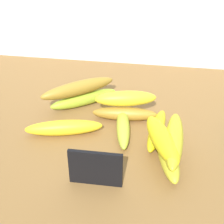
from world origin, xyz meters
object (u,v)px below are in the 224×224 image
at_px(banana_0, 167,154).
at_px(banana_8, 174,140).
at_px(banana_2, 123,127).
at_px(banana_7, 162,139).
at_px(banana_5, 157,131).
at_px(banana_1, 84,99).
at_px(banana_4, 125,114).
at_px(banana_6, 78,88).
at_px(chalkboard_sign, 98,170).
at_px(banana_3, 64,128).
at_px(banana_9, 126,99).

bearing_deg(banana_0, banana_8, 8.10).
bearing_deg(banana_2, banana_7, -45.10).
relative_size(banana_2, banana_5, 0.98).
distance_m(banana_2, banana_5, 0.08).
xyz_separation_m(banana_1, banana_5, (0.20, -0.11, -0.00)).
xyz_separation_m(banana_0, banana_7, (-0.01, -0.00, 0.04)).
distance_m(banana_0, banana_1, 0.31).
bearing_deg(banana_4, banana_6, 160.39).
relative_size(chalkboard_sign, banana_6, 0.53).
distance_m(banana_1, banana_3, 0.14).
bearing_deg(chalkboard_sign, banana_0, 33.21).
height_order(banana_4, banana_5, banana_4).
relative_size(banana_3, banana_6, 0.90).
bearing_deg(banana_4, banana_9, 90.72).
relative_size(banana_2, banana_6, 0.80).
height_order(banana_5, banana_7, banana_7).
xyz_separation_m(banana_0, banana_4, (-0.11, 0.15, -0.00)).
relative_size(chalkboard_sign, banana_7, 0.66).
relative_size(chalkboard_sign, banana_5, 0.65).
relative_size(banana_7, banana_8, 0.86).
bearing_deg(banana_5, chalkboard_sign, -122.26).
distance_m(banana_1, banana_2, 0.16).
bearing_deg(banana_9, banana_2, -87.93).
bearing_deg(banana_5, banana_7, -82.22).
distance_m(banana_5, banana_7, 0.10).
height_order(banana_1, banana_5, banana_1).
xyz_separation_m(banana_0, banana_8, (0.01, 0.00, 0.04)).
distance_m(banana_4, banana_5, 0.10).
height_order(banana_3, banana_9, banana_9).
bearing_deg(banana_1, banana_4, -24.78).
bearing_deg(banana_3, banana_8, -13.01).
bearing_deg(banana_2, banana_8, -36.58).
xyz_separation_m(banana_0, banana_3, (-0.25, 0.06, -0.00)).
bearing_deg(chalkboard_sign, banana_7, 34.86).
xyz_separation_m(banana_2, banana_9, (-0.00, 0.07, 0.04)).
distance_m(chalkboard_sign, banana_7, 0.15).
xyz_separation_m(banana_0, banana_5, (-0.03, 0.09, -0.00)).
xyz_separation_m(banana_7, banana_8, (0.03, 0.01, -0.00)).
bearing_deg(banana_9, banana_0, -54.94).
xyz_separation_m(banana_6, banana_9, (0.13, -0.03, 0.00)).
height_order(banana_2, banana_8, banana_8).
relative_size(banana_3, banana_5, 1.11).
bearing_deg(banana_3, chalkboard_sign, -53.72).
height_order(banana_1, banana_6, banana_6).
distance_m(chalkboard_sign, banana_2, 0.19).
bearing_deg(banana_0, chalkboard_sign, -146.79).
height_order(banana_6, banana_8, banana_8).
relative_size(banana_0, banana_8, 0.93).
bearing_deg(banana_5, banana_0, -72.78).
bearing_deg(banana_5, banana_3, -173.80).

